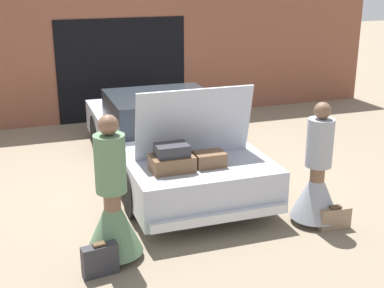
% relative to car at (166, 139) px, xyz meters
% --- Properties ---
extents(ground_plane, '(40.00, 40.00, 0.00)m').
position_rel_car_xyz_m(ground_plane, '(0.00, -0.01, -0.56)').
color(ground_plane, '#7F705B').
extents(garage_wall_back, '(12.00, 0.14, 2.80)m').
position_rel_car_xyz_m(garage_wall_back, '(0.00, 3.42, 0.83)').
color(garage_wall_back, brown).
rests_on(garage_wall_back, ground_plane).
extents(car, '(1.97, 4.81, 1.72)m').
position_rel_car_xyz_m(car, '(0.00, 0.00, 0.00)').
color(car, '#B2B7C6').
rests_on(car, ground_plane).
extents(person_left, '(0.67, 0.67, 1.74)m').
position_rel_car_xyz_m(person_left, '(-1.34, -2.46, 0.05)').
color(person_left, brown).
rests_on(person_left, ground_plane).
extents(person_right, '(0.65, 0.65, 1.64)m').
position_rel_car_xyz_m(person_right, '(1.35, -2.41, 0.02)').
color(person_right, brown).
rests_on(person_right, ground_plane).
extents(suitcase_beside_left_person, '(0.41, 0.20, 0.39)m').
position_rel_car_xyz_m(suitcase_beside_left_person, '(-1.56, -2.77, -0.38)').
color(suitcase_beside_left_person, '#2D2D33').
rests_on(suitcase_beside_left_person, ground_plane).
extents(suitcase_beside_right_person, '(0.43, 0.15, 0.32)m').
position_rel_car_xyz_m(suitcase_beside_right_person, '(1.50, -2.66, -0.42)').
color(suitcase_beside_right_person, '#8C7259').
rests_on(suitcase_beside_right_person, ground_plane).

